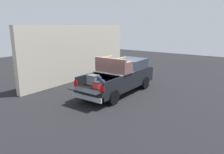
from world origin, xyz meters
TOP-DOWN VIEW (x-y plane):
  - ground_plane at (0.00, 0.00)m, footprint 40.00×40.00m
  - pickup_truck at (0.36, 0.00)m, footprint 6.05×2.06m
  - building_facade at (1.26, 4.27)m, footprint 10.27×0.36m

SIDE VIEW (x-z plane):
  - ground_plane at x=0.00m, z-range 0.00..0.00m
  - pickup_truck at x=0.36m, z-range -0.14..2.09m
  - building_facade at x=1.26m, z-range 0.00..3.99m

